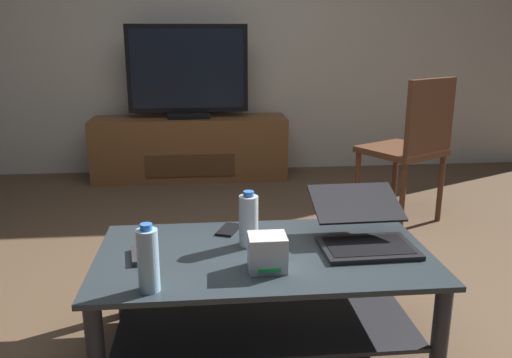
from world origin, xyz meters
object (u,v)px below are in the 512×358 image
Objects in this scene: dining_chair at (412,143)px; laptop at (363,229)px; television at (188,73)px; water_bottle_near at (148,260)px; cell_phone at (229,230)px; tv_remote at (138,255)px; router_box at (267,252)px; media_cabinet at (190,148)px; water_bottle_far at (249,220)px; coffee_table at (264,282)px.

laptop is at bearing -118.85° from dining_chair.
television reaches higher than water_bottle_near.
tv_remote is at bearing -122.55° from cell_phone.
water_bottle_near is (-0.40, -0.12, 0.04)m from router_box.
dining_chair is 2.06m from tv_remote.
media_cabinet is 7.37× the size of water_bottle_far.
laptop is at bearing -73.71° from media_cabinet.
router_box is at bearing -153.60° from laptop.
water_bottle_far is at bearing 44.53° from water_bottle_near.
television reaches higher than tv_remote.
water_bottle_far is at bearing 2.46° from tv_remote.
router_box is at bearing -82.97° from media_cabinet.
television is 7.42× the size of router_box.
media_cabinet is 2.35m from cell_phone.
router_box reaches higher than coffee_table.
water_bottle_near is at bearing -91.22° from media_cabinet.
tv_remote is (-0.47, 0.14, -0.05)m from router_box.
coffee_table is 0.78× the size of media_cabinet.
laptop is 3.20× the size of router_box.
cell_phone is at bearing 113.91° from water_bottle_far.
tv_remote is (-0.47, -0.01, 0.13)m from coffee_table.
laptop is 0.45m from water_bottle_far.
water_bottle_far is (-0.05, 0.08, 0.23)m from coffee_table.
cell_phone is (-0.52, 0.19, -0.06)m from laptop.
coffee_table is at bearing -8.15° from tv_remote.
cell_phone is at bearing -84.61° from television.
television is at bearing 78.27° from tv_remote.
media_cabinet is at bearing 106.29° from laptop.
coffee_table is at bearing 88.23° from router_box.
media_cabinet reaches higher than coffee_table.
television is at bearing -90.00° from media_cabinet.
coffee_table is at bearing -56.82° from water_bottle_far.
cell_phone is (-0.07, 0.16, -0.10)m from water_bottle_far.
coffee_table is 2.65m from television.
tv_remote is (-0.35, -0.24, 0.01)m from cell_phone.
television is (-0.34, 2.56, 0.61)m from coffee_table.
dining_chair reaches higher than router_box.
water_bottle_near is at bearing -146.42° from coffee_table.
laptop reaches higher than cell_phone.
coffee_table is 1.33× the size of dining_chair.
coffee_table is at bearing -172.55° from laptop.
coffee_table is 7.89× the size of tv_remote.
television is 1.04× the size of dining_chair.
cell_phone is (0.28, 0.51, -0.10)m from water_bottle_near.
coffee_table is 0.53m from water_bottle_near.
laptop is at bearing 2.65° from cell_phone.
television reaches higher than coffee_table.
laptop reaches higher than router_box.
water_bottle_near is at bearing -83.98° from tv_remote.
media_cabinet is 2.64m from laptop.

